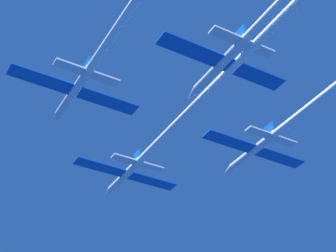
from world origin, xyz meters
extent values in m
cylinder|color=silver|center=(0.84, 0.54, 0.08)|extent=(1.21, 11.00, 1.21)
cone|color=silver|center=(0.84, 7.24, 0.08)|extent=(1.19, 2.42, 1.19)
ellipsoid|color=black|center=(0.84, 2.95, 0.59)|extent=(0.85, 2.20, 0.60)
cube|color=#0F51B2|center=(-3.94, -0.01, 0.08)|extent=(8.36, 2.42, 0.26)
cube|color=#0F51B2|center=(5.63, -0.01, 0.08)|extent=(8.36, 2.42, 0.26)
cube|color=#0F51B2|center=(0.84, -3.86, 1.56)|extent=(0.32, 1.98, 1.76)
cube|color=silver|center=(-1.64, -4.08, 0.08)|extent=(3.76, 1.45, 0.26)
cube|color=silver|center=(3.33, -4.08, 0.08)|extent=(3.76, 1.45, 0.26)
cylinder|color=white|center=(0.84, -26.08, 0.08)|extent=(1.09, 42.23, 1.09)
cylinder|color=silver|center=(-14.58, -15.63, 0.23)|extent=(1.21, 11.00, 1.21)
cone|color=silver|center=(-14.58, -8.92, 0.23)|extent=(1.19, 2.42, 1.19)
ellipsoid|color=black|center=(-14.58, -13.21, 0.74)|extent=(0.85, 2.20, 0.60)
cube|color=#0F51B2|center=(-19.37, -16.18, 0.23)|extent=(8.36, 2.42, 0.26)
cube|color=#0F51B2|center=(-9.80, -16.18, 0.23)|extent=(8.36, 2.42, 0.26)
cube|color=#0F51B2|center=(-14.58, -20.03, 1.71)|extent=(0.32, 1.98, 1.76)
cube|color=silver|center=(-17.07, -20.25, 0.23)|extent=(3.76, 1.45, 0.26)
cube|color=silver|center=(-12.10, -20.25, 0.23)|extent=(3.76, 1.45, 0.26)
cylinder|color=silver|center=(14.91, -15.69, 0.22)|extent=(1.21, 11.00, 1.21)
cone|color=silver|center=(14.91, -8.98, 0.22)|extent=(1.19, 2.42, 1.19)
ellipsoid|color=black|center=(14.91, -13.27, 0.73)|extent=(0.85, 2.20, 0.60)
cube|color=#0F51B2|center=(10.12, -16.24, 0.22)|extent=(8.36, 2.42, 0.26)
cube|color=#0F51B2|center=(19.69, -16.24, 0.22)|extent=(8.36, 2.42, 0.26)
cube|color=#0F51B2|center=(14.91, -20.09, 1.70)|extent=(0.32, 1.98, 1.76)
cube|color=silver|center=(12.42, -20.31, 0.22)|extent=(3.76, 1.45, 0.26)
cube|color=silver|center=(17.39, -20.31, 0.22)|extent=(3.76, 1.45, 0.26)
cylinder|color=silver|center=(-0.71, -29.98, 0.09)|extent=(1.21, 11.00, 1.21)
cone|color=silver|center=(-0.71, -23.27, 0.09)|extent=(1.19, 2.42, 1.19)
ellipsoid|color=black|center=(-0.71, -27.56, 0.61)|extent=(0.85, 2.20, 0.60)
cube|color=#0F51B2|center=(-5.50, -30.53, 0.09)|extent=(8.36, 2.42, 0.26)
cube|color=#0F51B2|center=(4.07, -30.53, 0.09)|extent=(8.36, 2.42, 0.26)
cube|color=#0F51B2|center=(-0.71, -34.38, 1.58)|extent=(0.32, 1.98, 1.76)
cube|color=silver|center=(-3.20, -34.60, 0.09)|extent=(3.76, 1.45, 0.26)
cube|color=silver|center=(1.77, -34.60, 0.09)|extent=(3.76, 1.45, 0.26)
camera|label=1|loc=(-31.94, -71.85, -45.90)|focal=59.14mm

